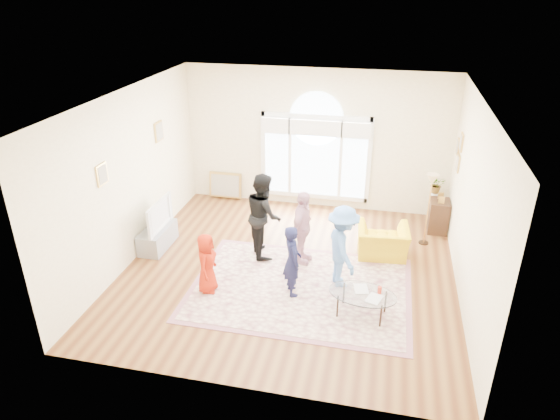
% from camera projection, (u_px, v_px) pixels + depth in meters
% --- Properties ---
extents(ground, '(6.00, 6.00, 0.00)m').
position_uv_depth(ground, '(289.00, 270.00, 9.29)').
color(ground, '#582D15').
rests_on(ground, ground).
extents(room_shell, '(6.00, 6.00, 6.00)m').
position_uv_depth(room_shell, '(315.00, 144.00, 11.11)').
color(room_shell, '#FBF1C7').
rests_on(room_shell, ground).
extents(area_rug, '(3.60, 2.60, 0.02)m').
position_uv_depth(area_rug, '(300.00, 288.00, 8.73)').
color(area_rug, beige).
rests_on(area_rug, ground).
extents(rug_border, '(3.80, 2.80, 0.01)m').
position_uv_depth(rug_border, '(300.00, 288.00, 8.73)').
color(rug_border, '#9C616E').
rests_on(rug_border, ground).
extents(tv_console, '(0.45, 1.00, 0.42)m').
position_uv_depth(tv_console, '(158.00, 237.00, 10.00)').
color(tv_console, gray).
rests_on(tv_console, ground).
extents(television, '(0.17, 1.03, 0.59)m').
position_uv_depth(television, '(155.00, 215.00, 9.78)').
color(television, black).
rests_on(television, tv_console).
extents(coffee_table, '(1.17, 0.85, 0.54)m').
position_uv_depth(coffee_table, '(363.00, 294.00, 7.89)').
color(coffee_table, silver).
rests_on(coffee_table, ground).
extents(armchair, '(1.03, 0.92, 0.63)m').
position_uv_depth(armchair, '(382.00, 242.00, 9.62)').
color(armchair, yellow).
rests_on(armchair, ground).
extents(side_cabinet, '(0.40, 0.50, 0.70)m').
position_uv_depth(side_cabinet, '(438.00, 216.00, 10.56)').
color(side_cabinet, black).
rests_on(side_cabinet, ground).
extents(floor_lamp, '(0.32, 0.32, 1.51)m').
position_uv_depth(floor_lamp, '(431.00, 185.00, 9.67)').
color(floor_lamp, black).
rests_on(floor_lamp, ground).
extents(plant_pedestal, '(0.20, 0.20, 0.70)m').
position_uv_depth(plant_pedestal, '(433.00, 207.00, 10.96)').
color(plant_pedestal, white).
rests_on(plant_pedestal, ground).
extents(potted_plant, '(0.38, 0.34, 0.38)m').
position_uv_depth(potted_plant, '(437.00, 185.00, 10.73)').
color(potted_plant, '#33722D').
rests_on(potted_plant, plant_pedestal).
extents(leaning_picture, '(0.80, 0.14, 0.62)m').
position_uv_depth(leaning_picture, '(226.00, 198.00, 12.27)').
color(leaning_picture, tan).
rests_on(leaning_picture, ground).
extents(child_red, '(0.38, 0.55, 1.07)m').
position_uv_depth(child_red, '(207.00, 263.00, 8.45)').
color(child_red, '#AC1F0A').
rests_on(child_red, area_rug).
extents(child_navy, '(0.47, 0.55, 1.27)m').
position_uv_depth(child_navy, '(292.00, 261.00, 8.33)').
color(child_navy, '#15183A').
rests_on(child_navy, area_rug).
extents(child_black, '(0.90, 0.99, 1.66)m').
position_uv_depth(child_black, '(264.00, 215.00, 9.48)').
color(child_black, black).
rests_on(child_black, area_rug).
extents(child_pink, '(0.48, 0.89, 1.44)m').
position_uv_depth(child_pink, '(302.00, 228.00, 9.22)').
color(child_pink, '#CE94A6').
rests_on(child_pink, area_rug).
extents(child_blue, '(0.89, 1.11, 1.49)m').
position_uv_depth(child_blue, '(342.00, 247.00, 8.52)').
color(child_blue, '#5383CC').
rests_on(child_blue, area_rug).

